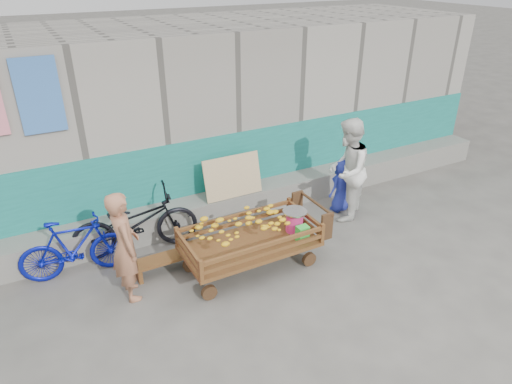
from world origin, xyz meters
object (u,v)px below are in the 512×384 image
vendor_man (125,246)px  woman (347,170)px  child (341,185)px  bicycle_dark (135,223)px  bench (165,261)px  bicycle_blue (75,248)px  banana_cart (248,234)px

vendor_man → woman: woman is taller
vendor_man → child: vendor_man is taller
vendor_man → bicycle_dark: 1.08m
vendor_man → child: 3.91m
bicycle_dark → vendor_man: bearing=167.3°
bench → bicycle_dark: 0.80m
bench → woman: (3.22, 0.06, 0.70)m
child → bicycle_blue: child is taller
bench → child: child is taller
bench → vendor_man: bearing=-153.7°
banana_cart → bicycle_dark: size_ratio=1.11×
bicycle_dark → child: bearing=-89.6°
vendor_man → bicycle_blue: size_ratio=1.02×
child → banana_cart: bearing=6.0°
bicycle_blue → bench: bearing=-108.1°
child → bench: bearing=-8.5°
bicycle_blue → banana_cart: bearing=-108.2°
bicycle_blue → bicycle_dark: bearing=-70.3°
banana_cart → bicycle_dark: (-1.26, 1.22, -0.11)m
bicycle_blue → vendor_man: bearing=-138.4°
bench → bicycle_blue: bearing=154.8°
bench → bicycle_blue: size_ratio=0.64×
banana_cart → bench: 1.26m
banana_cart → vendor_man: (-1.62, 0.24, 0.16)m
bench → bicycle_blue: 1.23m
banana_cart → bench: banana_cart is taller
banana_cart → child: (2.24, 0.79, -0.12)m
banana_cart → child: size_ratio=2.15×
banana_cart → woman: woman is taller
vendor_man → woman: size_ratio=0.87×
bench → banana_cart: bearing=-25.4°
banana_cart → woman: bearing=14.8°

